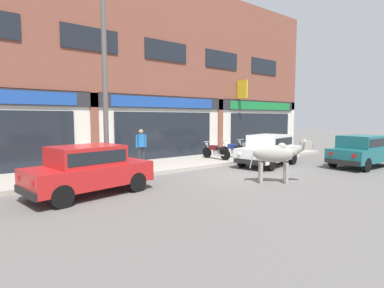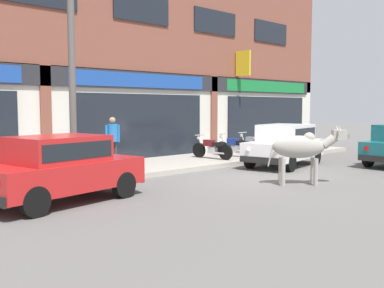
{
  "view_description": "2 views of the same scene",
  "coord_description": "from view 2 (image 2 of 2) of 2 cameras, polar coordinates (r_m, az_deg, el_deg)",
  "views": [
    {
      "loc": [
        -8.58,
        -7.86,
        2.28
      ],
      "look_at": [
        -1.73,
        1.0,
        1.28
      ],
      "focal_mm": 28.0,
      "sensor_mm": 36.0,
      "label": 1
    },
    {
      "loc": [
        -10.23,
        -8.1,
        2.09
      ],
      "look_at": [
        -1.62,
        1.0,
        1.04
      ],
      "focal_mm": 42.0,
      "sensor_mm": 36.0,
      "label": 2
    }
  ],
  "objects": [
    {
      "name": "car_0",
      "position": [
        16.01,
        11.7,
        0.13
      ],
      "size": [
        3.81,
        2.25,
        1.46
      ],
      "color": "black",
      "rests_on": "ground"
    },
    {
      "name": "car_2",
      "position": [
        10.13,
        -16.36,
        -2.63
      ],
      "size": [
        3.78,
        2.14,
        1.46
      ],
      "color": "black",
      "rests_on": "ground"
    },
    {
      "name": "motorcycle_0",
      "position": [
        16.67,
        2.54,
        -0.55
      ],
      "size": [
        0.52,
        1.81,
        0.88
      ],
      "color": "black",
      "rests_on": "sidewalk"
    },
    {
      "name": "pedestrian",
      "position": [
        14.53,
        -10.05,
        0.96
      ],
      "size": [
        0.5,
        0.32,
        1.6
      ],
      "color": "#2D2D33",
      "rests_on": "sidewalk"
    },
    {
      "name": "motorcycle_2",
      "position": [
        18.36,
        7.86,
        -0.1
      ],
      "size": [
        0.52,
        1.81,
        0.88
      ],
      "color": "black",
      "rests_on": "sidewalk"
    },
    {
      "name": "motorcycle_1",
      "position": [
        17.44,
        5.55,
        -0.33
      ],
      "size": [
        0.61,
        1.79,
        0.88
      ],
      "color": "black",
      "rests_on": "sidewalk"
    },
    {
      "name": "utility_pole",
      "position": [
        12.12,
        -15.02,
        9.96
      ],
      "size": [
        0.18,
        0.18,
        6.13
      ],
      "primitive_type": "cylinder",
      "color": "#595651",
      "rests_on": "sidewalk"
    },
    {
      "name": "sidewalk",
      "position": [
        15.83,
        -2.73,
        -2.52
      ],
      "size": [
        19.0,
        3.22,
        0.15
      ],
      "primitive_type": "cube",
      "color": "#A8A093",
      "rests_on": "ground"
    },
    {
      "name": "ground_plane",
      "position": [
        13.22,
        8.14,
        -4.35
      ],
      "size": [
        90.0,
        90.0,
        0.0
      ],
      "primitive_type": "plane",
      "color": "#605E5B"
    },
    {
      "name": "shop_building",
      "position": [
        17.34,
        -6.91,
        12.81
      ],
      "size": [
        23.0,
        1.4,
        9.46
      ],
      "color": "brown",
      "rests_on": "ground"
    },
    {
      "name": "cow",
      "position": [
        12.25,
        13.83,
        -0.42
      ],
      "size": [
        1.73,
        1.62,
        1.61
      ],
      "color": "#9E998E",
      "rests_on": "ground"
    }
  ]
}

